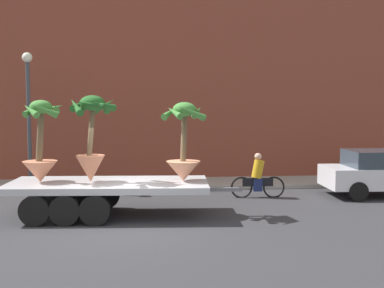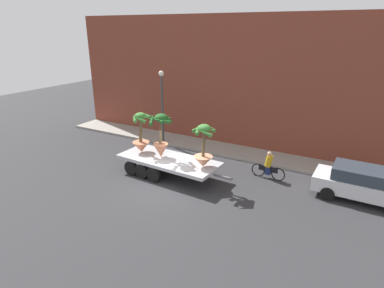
% 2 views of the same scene
% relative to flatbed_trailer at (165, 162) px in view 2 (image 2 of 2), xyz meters
% --- Properties ---
extents(ground_plane, '(60.00, 60.00, 0.00)m').
position_rel_flatbed_trailer_xyz_m(ground_plane, '(0.81, -1.18, -0.76)').
color(ground_plane, '#2D2D30').
extents(sidewalk, '(24.00, 2.20, 0.15)m').
position_rel_flatbed_trailer_xyz_m(sidewalk, '(0.81, 4.92, -0.68)').
color(sidewalk, gray).
rests_on(sidewalk, ground).
extents(building_facade, '(24.00, 1.20, 8.44)m').
position_rel_flatbed_trailer_xyz_m(building_facade, '(0.81, 6.62, 3.46)').
color(building_facade, brown).
rests_on(building_facade, ground).
extents(flatbed_trailer, '(6.60, 2.52, 0.98)m').
position_rel_flatbed_trailer_xyz_m(flatbed_trailer, '(0.00, 0.00, 0.00)').
color(flatbed_trailer, '#B7BABF').
rests_on(flatbed_trailer, ground).
extents(potted_palm_rear, '(1.41, 1.42, 2.42)m').
position_rel_flatbed_trailer_xyz_m(potted_palm_rear, '(-0.20, 0.00, 1.46)').
color(potted_palm_rear, '#C17251').
rests_on(potted_palm_rear, flatbed_trailer).
extents(potted_palm_middle, '(1.29, 1.31, 2.23)m').
position_rel_flatbed_trailer_xyz_m(potted_palm_middle, '(2.38, -0.04, 1.18)').
color(potted_palm_middle, tan).
rests_on(potted_palm_middle, flatbed_trailer).
extents(potted_palm_front, '(1.18, 1.27, 2.29)m').
position_rel_flatbed_trailer_xyz_m(potted_palm_front, '(-1.60, 0.09, 1.16)').
color(potted_palm_front, '#C17251').
rests_on(potted_palm_front, flatbed_trailer).
extents(cyclist, '(1.84, 0.36, 1.54)m').
position_rel_flatbed_trailer_xyz_m(cyclist, '(5.05, 2.31, -0.09)').
color(cyclist, black).
rests_on(cyclist, ground).
extents(parked_car, '(4.49, 1.95, 1.58)m').
position_rel_flatbed_trailer_xyz_m(parked_car, '(9.56, 2.20, 0.07)').
color(parked_car, silver).
rests_on(parked_car, ground).
extents(street_lamp, '(0.36, 0.36, 4.83)m').
position_rel_flatbed_trailer_xyz_m(street_lamp, '(-2.90, 4.12, 2.47)').
color(street_lamp, '#383D42').
rests_on(street_lamp, sidewalk).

